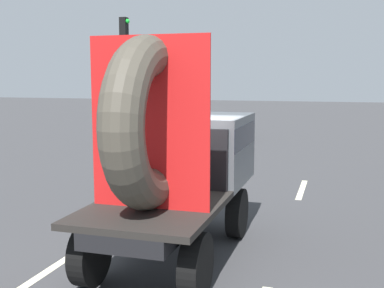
# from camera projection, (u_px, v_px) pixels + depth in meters

# --- Properties ---
(ground_plane) EXTENTS (120.00, 120.00, 0.00)m
(ground_plane) POSITION_uv_depth(u_px,v_px,m) (165.00, 248.00, 9.10)
(ground_plane) COLOR #38383A
(flatbed_truck) EXTENTS (2.02, 4.90, 3.81)m
(flatbed_truck) POSITION_uv_depth(u_px,v_px,m) (180.00, 153.00, 8.74)
(flatbed_truck) COLOR black
(flatbed_truck) RESTS_ON ground_plane
(distant_sedan) EXTENTS (1.77, 4.12, 1.34)m
(distant_sedan) POSITION_uv_depth(u_px,v_px,m) (215.00, 125.00, 25.78)
(distant_sedan) COLOR black
(distant_sedan) RESTS_ON ground_plane
(traffic_light) EXTENTS (0.42, 0.36, 5.82)m
(traffic_light) POSITION_uv_depth(u_px,v_px,m) (125.00, 64.00, 21.50)
(traffic_light) COLOR gray
(traffic_light) RESTS_ON ground_plane
(lane_dash_left_near) EXTENTS (0.16, 2.94, 0.01)m
(lane_dash_left_near) POSITION_uv_depth(u_px,v_px,m) (32.00, 281.00, 7.61)
(lane_dash_left_near) COLOR beige
(lane_dash_left_near) RESTS_ON ground_plane
(lane_dash_left_far) EXTENTS (0.16, 2.66, 0.01)m
(lane_dash_left_far) POSITION_uv_depth(u_px,v_px,m) (179.00, 185.00, 14.52)
(lane_dash_left_far) COLOR beige
(lane_dash_left_far) RESTS_ON ground_plane
(lane_dash_right_far) EXTENTS (0.16, 2.52, 0.01)m
(lane_dash_right_far) POSITION_uv_depth(u_px,v_px,m) (302.00, 189.00, 13.88)
(lane_dash_right_far) COLOR beige
(lane_dash_right_far) RESTS_ON ground_plane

